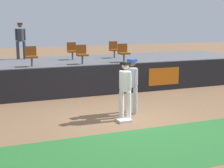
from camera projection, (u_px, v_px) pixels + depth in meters
ground_plane at (126, 120)px, 10.41m from camera, size 60.00×60.00×0.00m
grass_foreground_strip at (165, 146)px, 8.26m from camera, size 18.00×2.80×0.01m
first_base at (124, 120)px, 10.26m from camera, size 0.40×0.40×0.08m
player_fielder_home at (125, 86)px, 10.41m from camera, size 0.44×0.58×1.81m
player_runner_visitor at (132, 82)px, 11.04m from camera, size 0.44×0.48×1.82m
field_wall at (91, 81)px, 13.64m from camera, size 18.00×0.26×1.26m
bleacher_platform at (74, 73)px, 15.99m from camera, size 18.00×4.80×1.16m
seat_front_center at (82, 53)px, 14.78m from camera, size 0.47×0.44×0.84m
seat_front_right at (123, 52)px, 15.50m from camera, size 0.47×0.44×0.84m
seat_front_left at (31, 55)px, 14.00m from camera, size 0.46×0.44×0.84m
seat_back_center at (72, 50)px, 16.44m from camera, size 0.45×0.44×0.84m
seat_back_right at (114, 49)px, 17.23m from camera, size 0.45×0.44×0.84m
spectator_hooded at (21, 38)px, 16.50m from camera, size 0.50×0.35×1.79m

